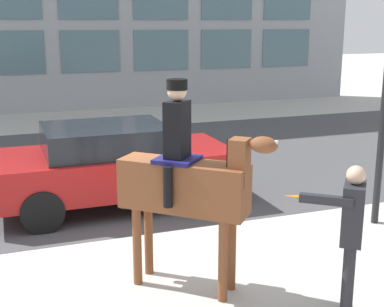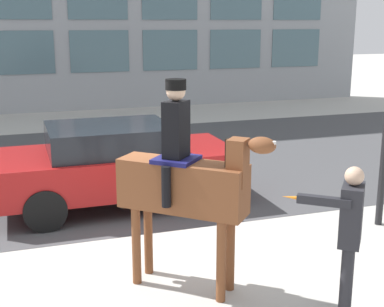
# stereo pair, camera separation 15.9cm
# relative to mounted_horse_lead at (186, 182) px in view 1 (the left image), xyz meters

# --- Properties ---
(ground_plane) EXTENTS (80.00, 80.00, 0.00)m
(ground_plane) POSITION_rel_mounted_horse_lead_xyz_m (-0.05, 1.27, -1.34)
(ground_plane) COLOR #B2AFA8
(road_surface) EXTENTS (24.37, 8.50, 0.01)m
(road_surface) POSITION_rel_mounted_horse_lead_xyz_m (-0.05, 6.02, -1.34)
(road_surface) COLOR #444447
(road_surface) RESTS_ON ground_plane
(mounted_horse_lead) EXTENTS (1.60, 1.50, 2.53)m
(mounted_horse_lead) POSITION_rel_mounted_horse_lead_xyz_m (0.00, 0.00, 0.00)
(mounted_horse_lead) COLOR brown
(mounted_horse_lead) RESTS_ON ground_plane
(pedestrian_bystander) EXTENTS (0.89, 0.55, 1.70)m
(pedestrian_bystander) POSITION_rel_mounted_horse_lead_xyz_m (1.45, -1.18, -0.34)
(pedestrian_bystander) COLOR #232328
(pedestrian_bystander) RESTS_ON ground_plane
(street_car_near_lane) EXTENTS (4.11, 1.92, 1.45)m
(street_car_near_lane) POSITION_rel_mounted_horse_lead_xyz_m (-0.24, 3.26, -0.57)
(street_car_near_lane) COLOR maroon
(street_car_near_lane) RESTS_ON ground_plane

